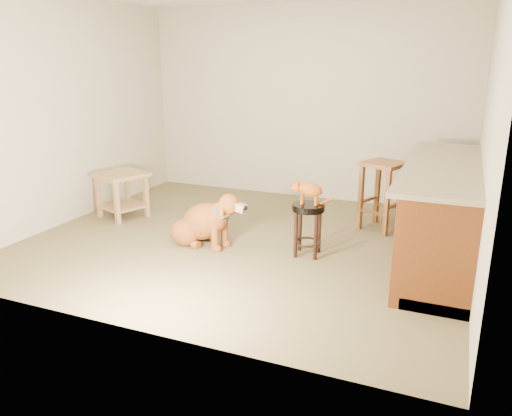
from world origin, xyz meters
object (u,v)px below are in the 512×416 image
at_px(wood_stool, 382,195).
at_px(tabby_kitten, 308,190).
at_px(padded_stool, 308,219).
at_px(golden_retriever, 204,223).
at_px(side_table, 122,188).

xyz_separation_m(wood_stool, tabby_kitten, (-0.55, -1.09, 0.26)).
bearing_deg(wood_stool, tabby_kitten, -116.96).
xyz_separation_m(padded_stool, golden_retriever, (-1.09, -0.14, -0.13)).
bearing_deg(golden_retriever, wood_stool, 46.82).
height_order(side_table, golden_retriever, golden_retriever).
xyz_separation_m(wood_stool, side_table, (-3.02, -0.76, -0.04)).
bearing_deg(padded_stool, tabby_kitten, 179.75).
bearing_deg(side_table, padded_stool, -7.54).
bearing_deg(tabby_kitten, padded_stool, -5.72).
xyz_separation_m(padded_stool, side_table, (-2.47, 0.33, -0.01)).
xyz_separation_m(padded_stool, tabby_kitten, (-0.01, 0.00, 0.29)).
distance_m(side_table, tabby_kitten, 2.50).
relative_size(side_table, golden_retriever, 0.69).
xyz_separation_m(golden_retriever, tabby_kitten, (1.08, 0.14, 0.43)).
height_order(side_table, tabby_kitten, tabby_kitten).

